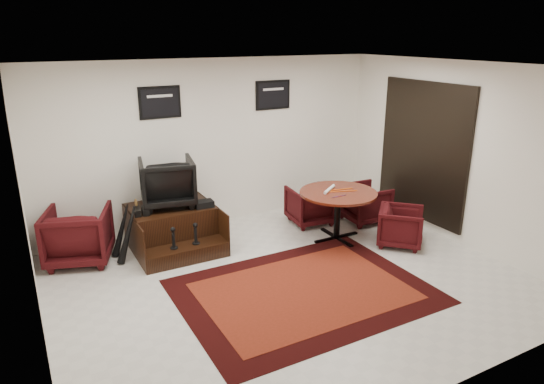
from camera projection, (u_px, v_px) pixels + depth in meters
The scene contains 16 objects.
ground at pixel (289, 281), 6.52m from camera, with size 6.00×6.00×0.00m, color beige.
room_shell at pixel (313, 146), 6.25m from camera, with size 6.02×5.02×2.81m.
area_rug at pixel (304, 291), 6.25m from camera, with size 3.13×2.35×0.01m.
shine_podium at pixel (173, 229), 7.48m from camera, with size 1.26×1.30×0.65m.
shine_chair at pixel (167, 180), 7.36m from camera, with size 0.79×0.74×0.81m, color black.
shoes_pair at pixel (141, 211), 7.09m from camera, with size 0.25×0.29×0.10m.
polish_kit at pixel (204, 204), 7.38m from camera, with size 0.28×0.20×0.10m, color black.
umbrella_black at pixel (128, 234), 6.92m from camera, with size 0.32×0.12×0.87m, color black, non-canonical shape.
umbrella_hooked at pixel (121, 230), 7.15m from camera, with size 0.31×0.11×0.82m, color black, non-canonical shape.
armchair_side at pixel (78, 233), 6.96m from camera, with size 0.86×0.81×0.89m, color black.
meeting_table at pixel (338, 197), 7.65m from camera, with size 1.22×1.22×0.80m.
table_chair_back at pixel (310, 203), 8.41m from camera, with size 0.70×0.65×0.72m, color black.
table_chair_window at pixel (365, 201), 8.49m from camera, with size 0.71×0.66×0.73m, color black.
table_chair_corner at pixel (401, 225), 7.54m from camera, with size 0.65×0.61×0.67m, color black.
paper_roll at pixel (329, 189), 7.66m from camera, with size 0.05×0.05×0.42m, color white.
table_clutter at pixel (341, 191), 7.63m from camera, with size 0.57×0.33×0.01m.
Camera 1 is at (-2.99, -5.00, 3.18)m, focal length 32.00 mm.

